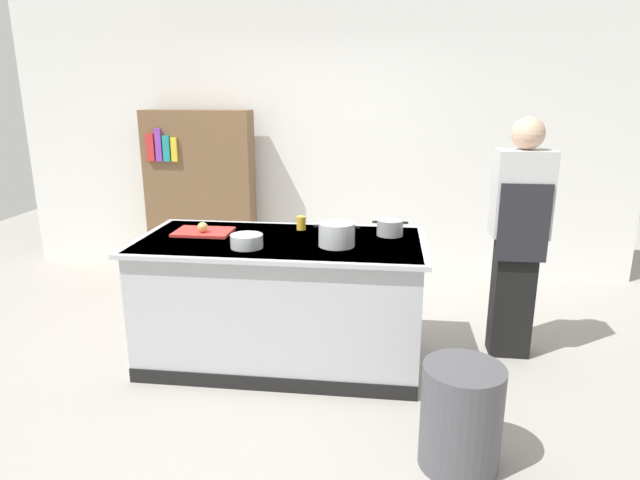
{
  "coord_description": "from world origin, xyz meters",
  "views": [
    {
      "loc": [
        0.71,
        -3.53,
        1.89
      ],
      "look_at": [
        0.25,
        0.2,
        0.85
      ],
      "focal_mm": 30.49,
      "sensor_mm": 36.0,
      "label": 1
    }
  ],
  "objects": [
    {
      "name": "back_wall",
      "position": [
        0.0,
        2.1,
        1.5
      ],
      "size": [
        6.4,
        0.12,
        3.0
      ],
      "primitive_type": "cube",
      "color": "white",
      "rests_on": "ground_plane"
    },
    {
      "name": "trash_bin",
      "position": [
        1.13,
        -1.02,
        0.28
      ],
      "size": [
        0.41,
        0.41,
        0.56
      ],
      "primitive_type": "cylinder",
      "color": "#4C4C51",
      "rests_on": "ground_plane"
    },
    {
      "name": "mixing_bowl",
      "position": [
        -0.18,
        -0.22,
        0.94
      ],
      "size": [
        0.21,
        0.21,
        0.09
      ],
      "primitive_type": "cylinder",
      "color": "#B7BABF",
      "rests_on": "counter_island"
    },
    {
      "name": "sauce_pan",
      "position": [
        0.75,
        0.2,
        0.96
      ],
      "size": [
        0.25,
        0.18,
        0.11
      ],
      "color": "#99999E",
      "rests_on": "counter_island"
    },
    {
      "name": "stock_pot",
      "position": [
        0.4,
        -0.11,
        0.98
      ],
      "size": [
        0.3,
        0.24,
        0.16
      ],
      "color": "#B7BABF",
      "rests_on": "counter_island"
    },
    {
      "name": "person_chef",
      "position": [
        1.64,
        0.3,
        0.91
      ],
      "size": [
        0.38,
        0.25,
        1.72
      ],
      "rotation": [
        0.0,
        0.0,
        1.55
      ],
      "color": "black",
      "rests_on": "ground_plane"
    },
    {
      "name": "cutting_board",
      "position": [
        -0.58,
        0.1,
        0.91
      ],
      "size": [
        0.4,
        0.28,
        0.02
      ],
      "primitive_type": "cube",
      "color": "red",
      "rests_on": "counter_island"
    },
    {
      "name": "onion",
      "position": [
        -0.57,
        0.05,
        0.96
      ],
      "size": [
        0.07,
        0.07,
        0.07
      ],
      "primitive_type": "sphere",
      "color": "tan",
      "rests_on": "cutting_board"
    },
    {
      "name": "bookshelf",
      "position": [
        -1.19,
        1.8,
        0.85
      ],
      "size": [
        1.1,
        0.31,
        1.7
      ],
      "color": "brown",
      "rests_on": "ground_plane"
    },
    {
      "name": "counter_island",
      "position": [
        0.0,
        -0.0,
        0.47
      ],
      "size": [
        1.98,
        0.98,
        0.9
      ],
      "color": "#B7BABF",
      "rests_on": "ground_plane"
    },
    {
      "name": "juice_cup",
      "position": [
        0.1,
        0.29,
        0.95
      ],
      "size": [
        0.07,
        0.07,
        0.1
      ],
      "primitive_type": "cylinder",
      "color": "yellow",
      "rests_on": "counter_island"
    },
    {
      "name": "ground_plane",
      "position": [
        0.0,
        0.0,
        0.0
      ],
      "size": [
        10.0,
        10.0,
        0.0
      ],
      "primitive_type": "plane",
      "color": "#9E9991"
    }
  ]
}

